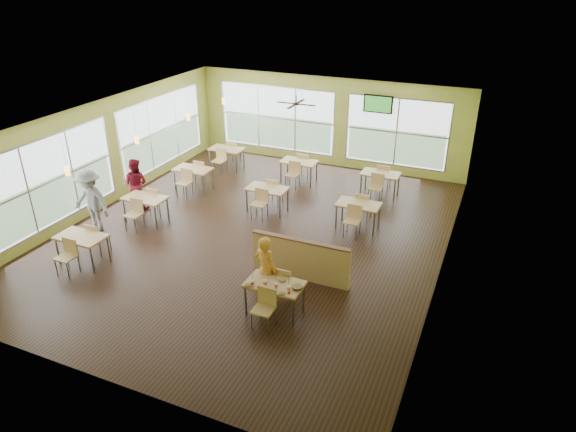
# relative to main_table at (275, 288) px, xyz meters

# --- Properties ---
(room) EXTENTS (12.00, 12.04, 3.20)m
(room) POSITION_rel_main_table_xyz_m (-2.00, 3.00, 0.97)
(room) COLOR black
(room) RESTS_ON ground
(window_bays) EXTENTS (9.24, 10.24, 2.38)m
(window_bays) POSITION_rel_main_table_xyz_m (-4.65, 6.08, 0.85)
(window_bays) COLOR white
(window_bays) RESTS_ON room
(main_table) EXTENTS (1.22, 1.52, 0.87)m
(main_table) POSITION_rel_main_table_xyz_m (0.00, 0.00, 0.00)
(main_table) COLOR #D9B675
(main_table) RESTS_ON floor
(half_wall_divider) EXTENTS (2.40, 0.14, 1.04)m
(half_wall_divider) POSITION_rel_main_table_xyz_m (0.00, 1.45, -0.11)
(half_wall_divider) COLOR #D9B675
(half_wall_divider) RESTS_ON floor
(dining_tables) EXTENTS (6.92, 8.72, 0.87)m
(dining_tables) POSITION_rel_main_table_xyz_m (-3.05, 4.71, -0.00)
(dining_tables) COLOR #D9B675
(dining_tables) RESTS_ON floor
(pendant_lights) EXTENTS (0.11, 7.31, 0.86)m
(pendant_lights) POSITION_rel_main_table_xyz_m (-5.20, 3.68, 1.82)
(pendant_lights) COLOR #2D2119
(pendant_lights) RESTS_ON ceiling
(ceiling_fan) EXTENTS (1.25, 1.25, 0.29)m
(ceiling_fan) POSITION_rel_main_table_xyz_m (-2.00, 6.00, 2.32)
(ceiling_fan) COLOR #2D2119
(ceiling_fan) RESTS_ON ceiling
(tv_backwall) EXTENTS (1.00, 0.07, 0.60)m
(tv_backwall) POSITION_rel_main_table_xyz_m (-0.20, 8.90, 1.82)
(tv_backwall) COLOR black
(tv_backwall) RESTS_ON wall_back
(man_plaid) EXTENTS (0.66, 0.52, 1.59)m
(man_plaid) POSITION_rel_main_table_xyz_m (-0.36, 0.34, 0.17)
(man_plaid) COLOR #DB4A18
(man_plaid) RESTS_ON floor
(patron_maroon) EXTENTS (0.84, 0.70, 1.57)m
(patron_maroon) POSITION_rel_main_table_xyz_m (-6.02, 3.16, 0.15)
(patron_maroon) COLOR maroon
(patron_maroon) RESTS_ON floor
(patron_grey) EXTENTS (1.21, 0.75, 1.81)m
(patron_grey) POSITION_rel_main_table_xyz_m (-6.18, 1.46, 0.27)
(patron_grey) COLOR slate
(patron_grey) RESTS_ON floor
(cup_blue) EXTENTS (0.09, 0.09, 0.32)m
(cup_blue) POSITION_rel_main_table_xyz_m (-0.39, -0.25, 0.18)
(cup_blue) COLOR white
(cup_blue) RESTS_ON main_table
(cup_yellow) EXTENTS (0.10, 0.10, 0.35)m
(cup_yellow) POSITION_rel_main_table_xyz_m (-0.14, -0.16, 0.19)
(cup_yellow) COLOR white
(cup_yellow) RESTS_ON main_table
(cup_red_near) EXTENTS (0.09, 0.09, 0.33)m
(cup_red_near) POSITION_rel_main_table_xyz_m (0.10, -0.14, 0.19)
(cup_red_near) COLOR white
(cup_red_near) RESTS_ON main_table
(cup_red_far) EXTENTS (0.09, 0.09, 0.31)m
(cup_red_far) POSITION_rel_main_table_xyz_m (0.38, -0.13, 0.18)
(cup_red_far) COLOR white
(cup_red_far) RESTS_ON main_table
(food_basket) EXTENTS (0.24, 0.24, 0.05)m
(food_basket) POSITION_rel_main_table_xyz_m (0.50, 0.01, 0.15)
(food_basket) COLOR black
(food_basket) RESTS_ON main_table
(ketchup_cup) EXTENTS (0.05, 0.05, 0.02)m
(ketchup_cup) POSITION_rel_main_table_xyz_m (0.42, -0.22, 0.13)
(ketchup_cup) COLOR #A01E01
(ketchup_cup) RESTS_ON main_table
(wrapper_left) EXTENTS (0.20, 0.19, 0.04)m
(wrapper_left) POSITION_rel_main_table_xyz_m (-0.46, -0.29, 0.14)
(wrapper_left) COLOR tan
(wrapper_left) RESTS_ON main_table
(wrapper_mid) EXTENTS (0.22, 0.20, 0.05)m
(wrapper_mid) POSITION_rel_main_table_xyz_m (0.10, 0.15, 0.14)
(wrapper_mid) COLOR tan
(wrapper_mid) RESTS_ON main_table
(wrapper_right) EXTENTS (0.19, 0.18, 0.04)m
(wrapper_right) POSITION_rel_main_table_xyz_m (0.30, -0.30, 0.14)
(wrapper_right) COLOR tan
(wrapper_right) RESTS_ON main_table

